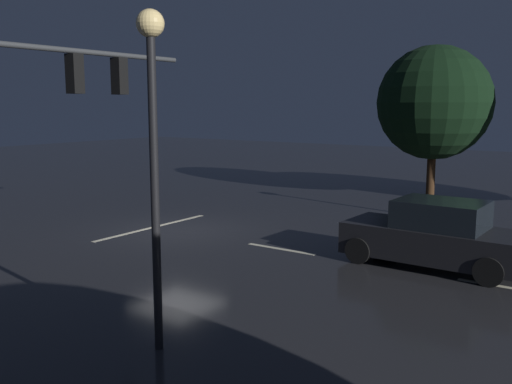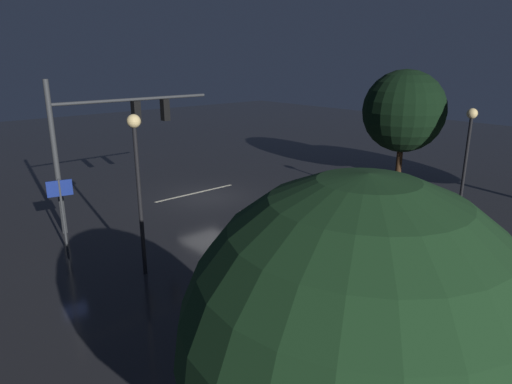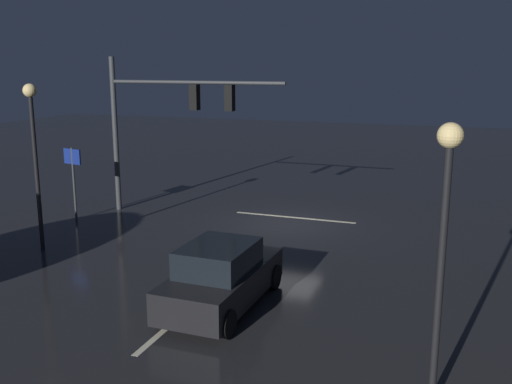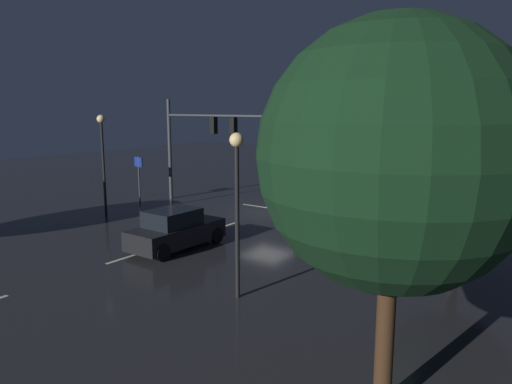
{
  "view_description": "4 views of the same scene",
  "coord_description": "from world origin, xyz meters",
  "px_view_note": "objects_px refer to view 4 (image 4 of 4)",
  "views": [
    {
      "loc": [
        13.2,
        12.31,
        4.03
      ],
      "look_at": [
        0.88,
        3.75,
        1.73
      ],
      "focal_mm": 39.74,
      "sensor_mm": 36.0,
      "label": 1
    },
    {
      "loc": [
        13.28,
        19.02,
        7.19
      ],
      "look_at": [
        0.46,
        4.52,
        1.4
      ],
      "focal_mm": 31.66,
      "sensor_mm": 36.0,
      "label": 2
    },
    {
      "loc": [
        -6.32,
        20.85,
        6.1
      ],
      "look_at": [
        0.49,
        2.17,
        1.7
      ],
      "focal_mm": 40.73,
      "sensor_mm": 36.0,
      "label": 3
    },
    {
      "loc": [
        -14.79,
        22.19,
        5.92
      ],
      "look_at": [
        -0.93,
        2.48,
        1.63
      ],
      "focal_mm": 33.77,
      "sensor_mm": 36.0,
      "label": 4
    }
  ],
  "objects_px": {
    "street_lamp_left_kerb": "(237,184)",
    "route_sign": "(139,169)",
    "street_lamp_right_kerb": "(102,147)",
    "tree_left_far": "(394,157)",
    "tree_left_near": "(462,159)",
    "traffic_signal_assembly": "(198,134)",
    "car_approaching": "(176,230)"
  },
  "relations": [
    {
      "from": "street_lamp_left_kerb",
      "to": "route_sign",
      "type": "distance_m",
      "value": 16.64
    },
    {
      "from": "car_approaching",
      "to": "tree_left_near",
      "type": "relative_size",
      "value": 0.67
    },
    {
      "from": "route_sign",
      "to": "tree_left_near",
      "type": "height_order",
      "value": "tree_left_near"
    },
    {
      "from": "street_lamp_left_kerb",
      "to": "route_sign",
      "type": "relative_size",
      "value": 1.78
    },
    {
      "from": "car_approaching",
      "to": "street_lamp_left_kerb",
      "type": "relative_size",
      "value": 0.85
    },
    {
      "from": "traffic_signal_assembly",
      "to": "tree_left_near",
      "type": "height_order",
      "value": "tree_left_near"
    },
    {
      "from": "car_approaching",
      "to": "tree_left_far",
      "type": "relative_size",
      "value": 0.58
    },
    {
      "from": "street_lamp_right_kerb",
      "to": "route_sign",
      "type": "relative_size",
      "value": 1.89
    },
    {
      "from": "street_lamp_left_kerb",
      "to": "tree_left_near",
      "type": "xyz_separation_m",
      "value": [
        -5.06,
        -6.15,
        0.53
      ]
    },
    {
      "from": "car_approaching",
      "to": "street_lamp_right_kerb",
      "type": "bearing_deg",
      "value": -16.52
    },
    {
      "from": "street_lamp_right_kerb",
      "to": "tree_left_near",
      "type": "height_order",
      "value": "tree_left_near"
    },
    {
      "from": "street_lamp_right_kerb",
      "to": "route_sign",
      "type": "xyz_separation_m",
      "value": [
        1.37,
        -3.62,
        -1.71
      ]
    },
    {
      "from": "traffic_signal_assembly",
      "to": "route_sign",
      "type": "bearing_deg",
      "value": 34.44
    },
    {
      "from": "traffic_signal_assembly",
      "to": "street_lamp_left_kerb",
      "type": "relative_size",
      "value": 1.46
    },
    {
      "from": "street_lamp_right_kerb",
      "to": "tree_left_far",
      "type": "distance_m",
      "value": 20.21
    },
    {
      "from": "car_approaching",
      "to": "route_sign",
      "type": "relative_size",
      "value": 1.52
    },
    {
      "from": "tree_left_near",
      "to": "street_lamp_left_kerb",
      "type": "bearing_deg",
      "value": 50.55
    },
    {
      "from": "street_lamp_right_kerb",
      "to": "route_sign",
      "type": "height_order",
      "value": "street_lamp_right_kerb"
    },
    {
      "from": "tree_left_near",
      "to": "street_lamp_right_kerb",
      "type": "bearing_deg",
      "value": 3.87
    },
    {
      "from": "traffic_signal_assembly",
      "to": "car_approaching",
      "type": "height_order",
      "value": "traffic_signal_assembly"
    },
    {
      "from": "street_lamp_right_kerb",
      "to": "traffic_signal_assembly",
      "type": "bearing_deg",
      "value": -106.5
    },
    {
      "from": "car_approaching",
      "to": "street_lamp_left_kerb",
      "type": "xyz_separation_m",
      "value": [
        -5.35,
        2.72,
        2.81
      ]
    },
    {
      "from": "traffic_signal_assembly",
      "to": "street_lamp_left_kerb",
      "type": "bearing_deg",
      "value": 136.25
    },
    {
      "from": "route_sign",
      "to": "tree_left_near",
      "type": "distance_m",
      "value": 19.51
    },
    {
      "from": "route_sign",
      "to": "tree_left_near",
      "type": "bearing_deg",
      "value": 172.87
    },
    {
      "from": "tree_left_far",
      "to": "route_sign",
      "type": "bearing_deg",
      "value": -29.78
    },
    {
      "from": "traffic_signal_assembly",
      "to": "street_lamp_right_kerb",
      "type": "distance_m",
      "value": 5.98
    },
    {
      "from": "tree_left_near",
      "to": "traffic_signal_assembly",
      "type": "bearing_deg",
      "value": -15.57
    },
    {
      "from": "traffic_signal_assembly",
      "to": "street_lamp_right_kerb",
      "type": "bearing_deg",
      "value": 73.5
    },
    {
      "from": "route_sign",
      "to": "tree_left_far",
      "type": "distance_m",
      "value": 23.2
    },
    {
      "from": "tree_left_near",
      "to": "tree_left_far",
      "type": "distance_m",
      "value": 9.09
    },
    {
      "from": "traffic_signal_assembly",
      "to": "tree_left_far",
      "type": "relative_size",
      "value": 1.0
    }
  ]
}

